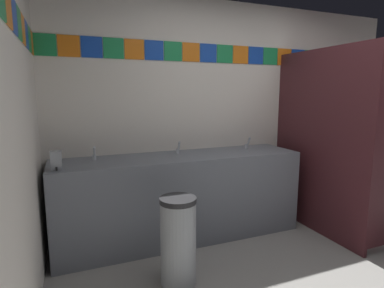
# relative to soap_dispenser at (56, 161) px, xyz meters

# --- Properties ---
(wall_back) EXTENTS (4.28, 0.09, 2.50)m
(wall_back) POSITION_rel_soap_dispenser_xyz_m (1.99, 0.52, 0.31)
(wall_back) COLOR silver
(wall_back) RESTS_ON ground_plane
(vanity_counter) EXTENTS (2.50, 0.60, 0.87)m
(vanity_counter) POSITION_rel_soap_dispenser_xyz_m (1.15, 0.18, -0.50)
(vanity_counter) COLOR slate
(vanity_counter) RESTS_ON ground_plane
(faucet_left) EXTENTS (0.04, 0.10, 0.14)m
(faucet_left) POSITION_rel_soap_dispenser_xyz_m (0.32, 0.27, -0.03)
(faucet_left) COLOR silver
(faucet_left) RESTS_ON vanity_counter
(faucet_center) EXTENTS (0.04, 0.10, 0.14)m
(faucet_center) POSITION_rel_soap_dispenser_xyz_m (1.15, 0.27, -0.03)
(faucet_center) COLOR silver
(faucet_center) RESTS_ON vanity_counter
(faucet_right) EXTENTS (0.04, 0.10, 0.14)m
(faucet_right) POSITION_rel_soap_dispenser_xyz_m (1.99, 0.27, -0.03)
(faucet_right) COLOR silver
(faucet_right) RESTS_ON vanity_counter
(soap_dispenser) EXTENTS (0.09, 0.09, 0.16)m
(soap_dispenser) POSITION_rel_soap_dispenser_xyz_m (0.00, 0.00, 0.00)
(soap_dispenser) COLOR gray
(soap_dispenser) RESTS_ON vanity_counter
(stall_divider) EXTENTS (0.92, 1.34, 1.95)m
(stall_divider) POSITION_rel_soap_dispenser_xyz_m (2.75, -0.44, 0.03)
(stall_divider) COLOR #471E23
(stall_divider) RESTS_ON ground_plane
(toilet) EXTENTS (0.39, 0.49, 0.74)m
(toilet) POSITION_rel_soap_dispenser_xyz_m (3.05, 0.01, -0.65)
(toilet) COLOR white
(toilet) RESTS_ON ground_plane
(trash_bin) EXTENTS (0.29, 0.29, 0.71)m
(trash_bin) POSITION_rel_soap_dispenser_xyz_m (0.86, -0.57, -0.60)
(trash_bin) COLOR #999EA3
(trash_bin) RESTS_ON ground_plane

